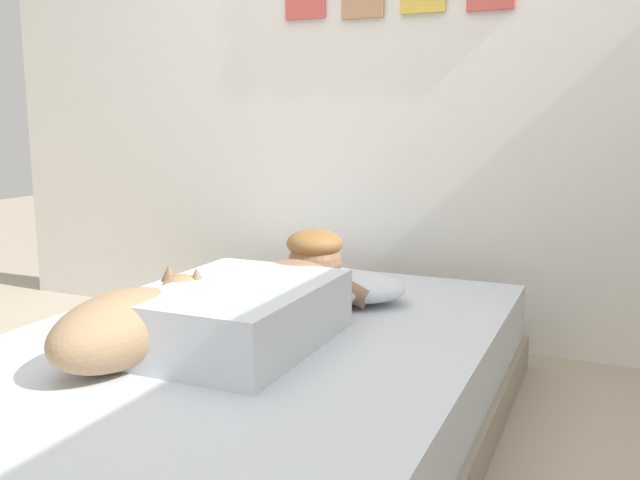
# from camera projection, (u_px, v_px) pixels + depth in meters

# --- Properties ---
(back_wall) EXTENTS (4.34, 0.12, 2.50)m
(back_wall) POSITION_uv_depth(u_px,v_px,m) (395.00, 63.00, 3.04)
(back_wall) COLOR silver
(back_wall) RESTS_ON ground
(bed) EXTENTS (1.43, 2.02, 0.35)m
(bed) POSITION_uv_depth(u_px,v_px,m) (252.00, 388.00, 2.13)
(bed) COLOR gray
(bed) RESTS_ON ground
(pillow) EXTENTS (0.52, 0.32, 0.11)m
(pillow) POSITION_uv_depth(u_px,v_px,m) (336.00, 285.00, 2.48)
(pillow) COLOR silver
(pillow) RESTS_ON bed
(person_lying) EXTENTS (0.43, 0.92, 0.27)m
(person_lying) POSITION_uv_depth(u_px,v_px,m) (267.00, 299.00, 2.09)
(person_lying) COLOR silver
(person_lying) RESTS_ON bed
(dog) EXTENTS (0.26, 0.57, 0.21)m
(dog) POSITION_uv_depth(u_px,v_px,m) (131.00, 324.00, 1.84)
(dog) COLOR #9E7A56
(dog) RESTS_ON bed
(coffee_cup) EXTENTS (0.12, 0.09, 0.07)m
(coffee_cup) POSITION_uv_depth(u_px,v_px,m) (336.00, 291.00, 2.46)
(coffee_cup) COLOR teal
(coffee_cup) RESTS_ON bed
(cell_phone) EXTENTS (0.07, 0.14, 0.01)m
(cell_phone) POSITION_uv_depth(u_px,v_px,m) (259.00, 336.00, 2.06)
(cell_phone) COLOR black
(cell_phone) RESTS_ON bed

